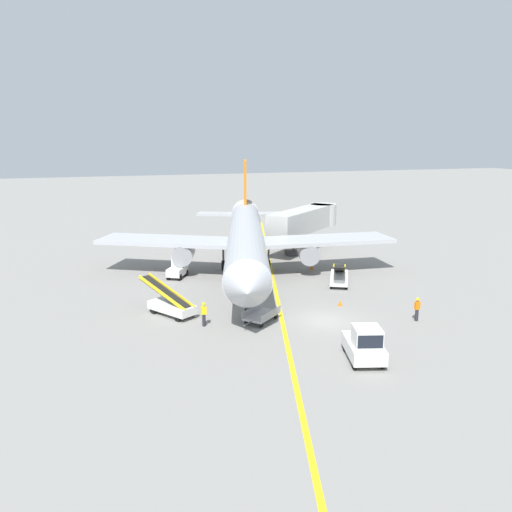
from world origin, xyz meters
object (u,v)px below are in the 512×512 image
(jet_bridge, at_px, (307,219))
(safety_cone_wingtip_left, at_px, (260,260))
(ground_crew_marshaller, at_px, (417,308))
(safety_cone_nose_right, at_px, (340,303))
(baggage_tug_near_wing, at_px, (178,268))
(pushback_tug, at_px, (365,345))
(baggage_cart_loaded, at_px, (261,315))
(safety_cone_nose_left, at_px, (312,267))
(airliner, at_px, (246,238))
(belt_loader_forward_hold, at_px, (339,276))
(belt_loader_aft_hold, at_px, (171,305))
(ground_crew_wing_walker, at_px, (204,313))

(jet_bridge, bearing_deg, safety_cone_wingtip_left, -150.18)
(ground_crew_marshaller, relative_size, safety_cone_nose_right, 3.86)
(baggage_tug_near_wing, bearing_deg, pushback_tug, -71.92)
(baggage_cart_loaded, height_order, safety_cone_wingtip_left, baggage_cart_loaded)
(pushback_tug, height_order, safety_cone_nose_right, pushback_tug)
(baggage_cart_loaded, height_order, safety_cone_nose_right, baggage_cart_loaded)
(baggage_tug_near_wing, height_order, baggage_cart_loaded, baggage_tug_near_wing)
(ground_crew_marshaller, distance_m, safety_cone_wingtip_left, 20.91)
(baggage_cart_loaded, bearing_deg, safety_cone_nose_right, 11.88)
(baggage_cart_loaded, distance_m, safety_cone_nose_left, 15.80)
(safety_cone_nose_right, bearing_deg, safety_cone_wingtip_left, 94.70)
(pushback_tug, relative_size, safety_cone_nose_left, 9.05)
(airliner, distance_m, belt_loader_forward_hold, 9.46)
(belt_loader_aft_hold, xyz_separation_m, safety_cone_nose_right, (12.70, -1.96, -0.56))
(ground_crew_marshaller, height_order, safety_cone_nose_right, ground_crew_marshaller)
(jet_bridge, height_order, baggage_cart_loaded, jet_bridge)
(ground_crew_marshaller, xyz_separation_m, safety_cone_wingtip_left, (-4.87, 20.33, -0.69))
(airliner, relative_size, jet_bridge, 3.07)
(jet_bridge, xyz_separation_m, safety_cone_nose_right, (-5.72, -19.65, -3.32))
(belt_loader_aft_hold, bearing_deg, baggage_tug_near_wing, 77.50)
(baggage_tug_near_wing, xyz_separation_m, ground_crew_marshaller, (14.02, -16.89, -0.02))
(safety_cone_nose_right, height_order, safety_cone_wingtip_left, same)
(pushback_tug, height_order, baggage_cart_loaded, pushback_tug)
(baggage_tug_near_wing, distance_m, ground_crew_marshaller, 21.95)
(belt_loader_aft_hold, relative_size, baggage_cart_loaded, 1.46)
(safety_cone_nose_left, distance_m, safety_cone_nose_right, 11.49)
(ground_crew_wing_walker, height_order, safety_cone_nose_left, ground_crew_wing_walker)
(pushback_tug, height_order, safety_cone_wingtip_left, pushback_tug)
(jet_bridge, height_order, baggage_tug_near_wing, jet_bridge)
(baggage_tug_near_wing, distance_m, baggage_cart_loaded, 14.10)
(baggage_tug_near_wing, bearing_deg, safety_cone_wingtip_left, 20.60)
(belt_loader_forward_hold, xyz_separation_m, safety_cone_nose_left, (-0.01, 5.87, -0.56))
(pushback_tug, bearing_deg, safety_cone_nose_left, 74.07)
(airliner, height_order, baggage_cart_loaded, airliner)
(airliner, distance_m, safety_cone_nose_left, 7.38)
(pushback_tug, bearing_deg, ground_crew_wing_walker, 131.88)
(belt_loader_forward_hold, distance_m, safety_cone_nose_right, 5.95)
(jet_bridge, relative_size, pushback_tug, 2.83)
(jet_bridge, distance_m, belt_loader_forward_hold, 14.92)
(jet_bridge, distance_m, ground_crew_marshaller, 24.58)
(baggage_cart_loaded, height_order, ground_crew_marshaller, ground_crew_marshaller)
(airliner, height_order, safety_cone_nose_left, airliner)
(safety_cone_nose_right, bearing_deg, baggage_cart_loaded, -168.12)
(baggage_cart_loaded, bearing_deg, ground_crew_marshaller, -17.22)
(ground_crew_wing_walker, bearing_deg, ground_crew_marshaller, -13.97)
(baggage_tug_near_wing, relative_size, belt_loader_aft_hold, 0.56)
(jet_bridge, xyz_separation_m, belt_loader_forward_hold, (-3.13, -14.32, -2.77))
(ground_crew_wing_walker, xyz_separation_m, safety_cone_nose_right, (10.92, 1.09, -0.69))
(jet_bridge, bearing_deg, safety_cone_nose_left, -110.35)
(belt_loader_aft_hold, xyz_separation_m, ground_crew_wing_walker, (1.78, -3.05, 0.13))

